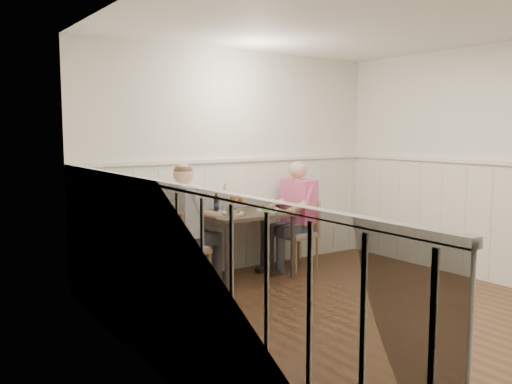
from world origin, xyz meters
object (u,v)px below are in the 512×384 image
chair_left (181,247)px  man_in_pink (297,223)px  grass_vase (223,197)px  diner_cream (185,235)px  dining_table (246,221)px  chair_right (301,231)px  beer_bottle (216,204)px

chair_left → man_in_pink: (1.61, 0.10, 0.09)m
man_in_pink → grass_vase: (-0.89, 0.24, 0.35)m
chair_left → diner_cream: diner_cream is taller
dining_table → chair_left: chair_left is taller
chair_left → man_in_pink: man_in_pink is taller
chair_right → beer_bottle: (-1.03, 0.26, 0.39)m
chair_left → grass_vase: size_ratio=2.54×
chair_left → diner_cream: (0.11, 0.12, 0.10)m
diner_cream → grass_vase: 0.73m
chair_right → grass_vase: grass_vase is taller
grass_vase → chair_right: bearing=-16.9°
grass_vase → man_in_pink: bearing=-15.1°
beer_bottle → dining_table: bearing=-44.9°
dining_table → chair_right: 0.81m
chair_left → dining_table: bearing=5.3°
man_in_pink → diner_cream: bearing=179.3°
chair_right → grass_vase: 1.06m
diner_cream → dining_table: bearing=-3.3°
diner_cream → beer_bottle: 0.61m
chair_right → diner_cream: diner_cream is taller
man_in_pink → grass_vase: man_in_pink is taller
dining_table → beer_bottle: bearing=135.1°
chair_right → chair_left: (-1.64, -0.06, 0.01)m
man_in_pink → diner_cream: (-1.50, 0.02, 0.01)m
man_in_pink → chair_right: bearing=-52.8°
diner_cream → chair_right: bearing=-2.1°
beer_bottle → grass_vase: 0.13m
diner_cream → beer_bottle: diner_cream is taller
chair_right → diner_cream: size_ratio=0.62×
chair_right → diner_cream: bearing=177.9°
chair_right → diner_cream: 1.54m
dining_table → diner_cream: size_ratio=0.72×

